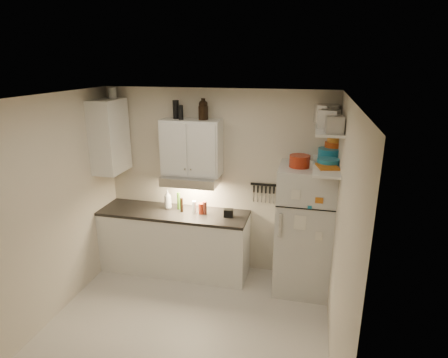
# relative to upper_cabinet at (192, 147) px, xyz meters

# --- Properties ---
(floor) EXTENTS (3.20, 3.00, 0.02)m
(floor) POSITION_rel_upper_cabinet_xyz_m (0.30, -1.33, -1.84)
(floor) COLOR beige
(floor) RESTS_ON ground
(ceiling) EXTENTS (3.20, 3.00, 0.02)m
(ceiling) POSITION_rel_upper_cabinet_xyz_m (0.30, -1.33, 0.78)
(ceiling) COLOR silver
(ceiling) RESTS_ON ground
(back_wall) EXTENTS (3.20, 0.02, 2.60)m
(back_wall) POSITION_rel_upper_cabinet_xyz_m (0.30, 0.18, -0.53)
(back_wall) COLOR beige
(back_wall) RESTS_ON ground
(left_wall) EXTENTS (0.02, 3.00, 2.60)m
(left_wall) POSITION_rel_upper_cabinet_xyz_m (-1.31, -1.33, -0.53)
(left_wall) COLOR beige
(left_wall) RESTS_ON ground
(right_wall) EXTENTS (0.02, 3.00, 2.60)m
(right_wall) POSITION_rel_upper_cabinet_xyz_m (1.91, -1.33, -0.53)
(right_wall) COLOR beige
(right_wall) RESTS_ON ground
(base_cabinet) EXTENTS (2.10, 0.60, 0.88)m
(base_cabinet) POSITION_rel_upper_cabinet_xyz_m (-0.25, -0.14, -1.39)
(base_cabinet) COLOR white
(base_cabinet) RESTS_ON floor
(countertop) EXTENTS (2.10, 0.62, 0.04)m
(countertop) POSITION_rel_upper_cabinet_xyz_m (-0.25, -0.14, -0.93)
(countertop) COLOR black
(countertop) RESTS_ON base_cabinet
(upper_cabinet) EXTENTS (0.80, 0.33, 0.75)m
(upper_cabinet) POSITION_rel_upper_cabinet_xyz_m (0.00, 0.00, 0.00)
(upper_cabinet) COLOR white
(upper_cabinet) RESTS_ON back_wall
(side_cabinet) EXTENTS (0.33, 0.55, 1.00)m
(side_cabinet) POSITION_rel_upper_cabinet_xyz_m (-1.14, -0.14, 0.12)
(side_cabinet) COLOR white
(side_cabinet) RESTS_ON left_wall
(range_hood) EXTENTS (0.76, 0.46, 0.12)m
(range_hood) POSITION_rel_upper_cabinet_xyz_m (0.00, -0.06, -0.44)
(range_hood) COLOR silver
(range_hood) RESTS_ON back_wall
(fridge) EXTENTS (0.70, 0.68, 1.70)m
(fridge) POSITION_rel_upper_cabinet_xyz_m (1.55, -0.18, -0.98)
(fridge) COLOR silver
(fridge) RESTS_ON floor
(shelf_hi) EXTENTS (0.30, 0.95, 0.03)m
(shelf_hi) POSITION_rel_upper_cabinet_xyz_m (1.75, -0.31, 0.38)
(shelf_hi) COLOR white
(shelf_hi) RESTS_ON right_wall
(shelf_lo) EXTENTS (0.30, 0.95, 0.03)m
(shelf_lo) POSITION_rel_upper_cabinet_xyz_m (1.75, -0.31, -0.07)
(shelf_lo) COLOR white
(shelf_lo) RESTS_ON right_wall
(knife_strip) EXTENTS (0.42, 0.02, 0.03)m
(knife_strip) POSITION_rel_upper_cabinet_xyz_m (1.00, 0.15, -0.51)
(knife_strip) COLOR black
(knife_strip) RESTS_ON back_wall
(dutch_oven) EXTENTS (0.30, 0.30, 0.15)m
(dutch_oven) POSITION_rel_upper_cabinet_xyz_m (1.44, -0.21, -0.05)
(dutch_oven) COLOR #9C2812
(dutch_oven) RESTS_ON fridge
(book_stack) EXTENTS (0.28, 0.32, 0.09)m
(book_stack) POSITION_rel_upper_cabinet_xyz_m (1.77, -0.43, -0.08)
(book_stack) COLOR #BB6217
(book_stack) RESTS_ON fridge
(spice_jar) EXTENTS (0.07, 0.07, 0.10)m
(spice_jar) POSITION_rel_upper_cabinet_xyz_m (1.59, -0.23, -0.08)
(spice_jar) COLOR silver
(spice_jar) RESTS_ON fridge
(stock_pot) EXTENTS (0.37, 0.37, 0.22)m
(stock_pot) POSITION_rel_upper_cabinet_xyz_m (1.72, 0.04, 0.50)
(stock_pot) COLOR silver
(stock_pot) RESTS_ON shelf_hi
(tin_a) EXTENTS (0.25, 0.24, 0.21)m
(tin_a) POSITION_rel_upper_cabinet_xyz_m (1.74, -0.38, 0.49)
(tin_a) COLOR #AAAAAD
(tin_a) RESTS_ON shelf_hi
(tin_b) EXTENTS (0.19, 0.19, 0.18)m
(tin_b) POSITION_rel_upper_cabinet_xyz_m (1.79, -0.65, 0.48)
(tin_b) COLOR #AAAAAD
(tin_b) RESTS_ON shelf_hi
(bowl_teal) EXTENTS (0.29, 0.29, 0.11)m
(bowl_teal) POSITION_rel_upper_cabinet_xyz_m (1.80, 0.06, 0.01)
(bowl_teal) COLOR teal
(bowl_teal) RESTS_ON shelf_lo
(bowl_orange) EXTENTS (0.23, 0.23, 0.07)m
(bowl_orange) POSITION_rel_upper_cabinet_xyz_m (1.85, 0.16, 0.10)
(bowl_orange) COLOR #BD4211
(bowl_orange) RESTS_ON bowl_teal
(bowl_yellow) EXTENTS (0.18, 0.18, 0.06)m
(bowl_yellow) POSITION_rel_upper_cabinet_xyz_m (1.85, 0.16, 0.16)
(bowl_yellow) COLOR #C47622
(bowl_yellow) RESTS_ON bowl_orange
(plates) EXTENTS (0.33, 0.33, 0.07)m
(plates) POSITION_rel_upper_cabinet_xyz_m (1.78, -0.28, -0.02)
(plates) COLOR teal
(plates) RESTS_ON shelf_lo
(growler_a) EXTENTS (0.13, 0.13, 0.26)m
(growler_a) POSITION_rel_upper_cabinet_xyz_m (0.16, 0.01, 0.50)
(growler_a) COLOR black
(growler_a) RESTS_ON upper_cabinet
(growler_b) EXTENTS (0.12, 0.12, 0.25)m
(growler_b) POSITION_rel_upper_cabinet_xyz_m (0.17, 0.04, 0.50)
(growler_b) COLOR black
(growler_b) RESTS_ON upper_cabinet
(thermos_a) EXTENTS (0.07, 0.07, 0.19)m
(thermos_a) POSITION_rel_upper_cabinet_xyz_m (-0.13, -0.04, 0.47)
(thermos_a) COLOR black
(thermos_a) RESTS_ON upper_cabinet
(thermos_b) EXTENTS (0.10, 0.10, 0.24)m
(thermos_b) POSITION_rel_upper_cabinet_xyz_m (-0.22, 0.03, 0.50)
(thermos_b) COLOR black
(thermos_b) RESTS_ON upper_cabinet
(side_jar) EXTENTS (0.14, 0.14, 0.15)m
(side_jar) POSITION_rel_upper_cabinet_xyz_m (-1.11, -0.01, 0.70)
(side_jar) COLOR silver
(side_jar) RESTS_ON side_cabinet
(soap_bottle) EXTENTS (0.16, 0.16, 0.31)m
(soap_bottle) POSITION_rel_upper_cabinet_xyz_m (-0.37, -0.04, -0.75)
(soap_bottle) COLOR white
(soap_bottle) RESTS_ON countertop
(pepper_mill) EXTENTS (0.06, 0.06, 0.18)m
(pepper_mill) POSITION_rel_upper_cabinet_xyz_m (0.20, -0.12, -0.81)
(pepper_mill) COLOR maroon
(pepper_mill) RESTS_ON countertop
(oil_bottle) EXTENTS (0.05, 0.05, 0.25)m
(oil_bottle) POSITION_rel_upper_cabinet_xyz_m (-0.21, -0.03, -0.78)
(oil_bottle) COLOR #386419
(oil_bottle) RESTS_ON countertop
(vinegar_bottle) EXTENTS (0.05, 0.05, 0.20)m
(vinegar_bottle) POSITION_rel_upper_cabinet_xyz_m (-0.13, -0.11, -0.80)
(vinegar_bottle) COLOR black
(vinegar_bottle) RESTS_ON countertop
(clear_bottle) EXTENTS (0.08, 0.08, 0.17)m
(clear_bottle) POSITION_rel_upper_cabinet_xyz_m (0.05, -0.11, -0.82)
(clear_bottle) COLOR silver
(clear_bottle) RESTS_ON countertop
(red_jar) EXTENTS (0.08, 0.08, 0.15)m
(red_jar) POSITION_rel_upper_cabinet_xyz_m (0.15, -0.12, -0.83)
(red_jar) COLOR #9C2812
(red_jar) RESTS_ON countertop
(caddy) EXTENTS (0.14, 0.10, 0.11)m
(caddy) POSITION_rel_upper_cabinet_xyz_m (0.54, -0.13, -0.85)
(caddy) COLOR black
(caddy) RESTS_ON countertop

